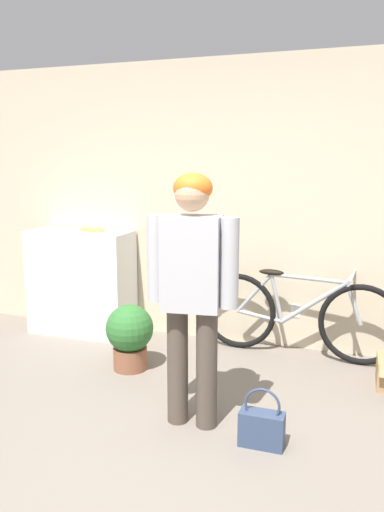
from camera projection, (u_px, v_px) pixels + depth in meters
ground_plane at (127, 495)px, 2.57m from camera, size 14.00×14.00×0.00m
wall_back at (239, 205)px, 4.57m from camera, size 8.00×0.07×2.60m
side_shelf at (82, 282)px, 4.94m from camera, size 1.01×0.44×1.03m
person at (192, 278)px, 3.10m from camera, size 0.59×0.29×1.62m
bicycle at (296, 315)px, 4.35m from camera, size 1.76×0.46×0.77m
banana at (92, 229)px, 4.79m from camera, size 0.29×0.09×0.04m
handbag at (262, 427)px, 2.99m from camera, size 0.27×0.12×0.37m
potted_plant at (130, 334)px, 4.08m from camera, size 0.39×0.39×0.54m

